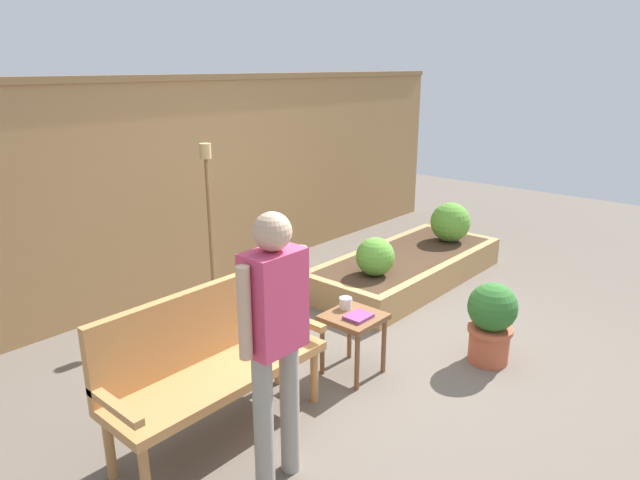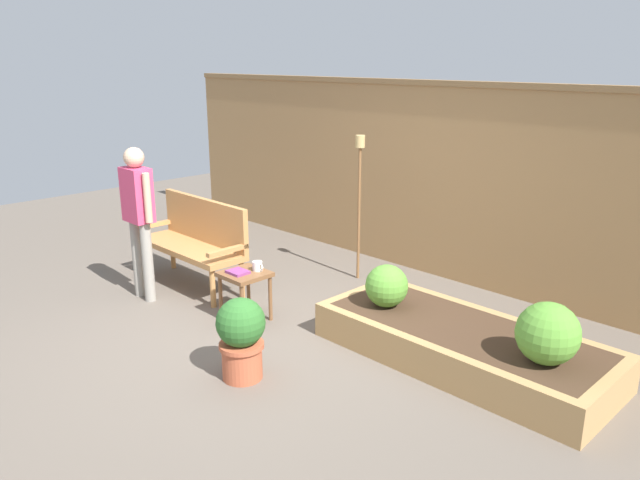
# 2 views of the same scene
# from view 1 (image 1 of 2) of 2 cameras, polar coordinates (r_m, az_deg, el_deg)

# --- Properties ---
(ground_plane) EXTENTS (14.00, 14.00, 0.00)m
(ground_plane) POSITION_cam_1_polar(r_m,az_deg,el_deg) (4.55, 8.57, -12.41)
(ground_plane) COLOR #60564C
(fence_back) EXTENTS (8.40, 0.14, 2.16)m
(fence_back) POSITION_cam_1_polar(r_m,az_deg,el_deg) (5.88, -12.75, 5.60)
(fence_back) COLOR #A37A4C
(fence_back) RESTS_ON ground_plane
(garden_bench) EXTENTS (1.44, 0.48, 0.94)m
(garden_bench) POSITION_cam_1_polar(r_m,az_deg,el_deg) (3.60, -11.14, -11.21)
(garden_bench) COLOR #B77F47
(garden_bench) RESTS_ON ground_plane
(side_table) EXTENTS (0.40, 0.40, 0.48)m
(side_table) POSITION_cam_1_polar(r_m,az_deg,el_deg) (4.23, 3.42, -8.61)
(side_table) COLOR brown
(side_table) RESTS_ON ground_plane
(cup_on_table) EXTENTS (0.13, 0.09, 0.09)m
(cup_on_table) POSITION_cam_1_polar(r_m,az_deg,el_deg) (4.27, 2.63, -6.41)
(cup_on_table) COLOR silver
(cup_on_table) RESTS_ON side_table
(book_on_table) EXTENTS (0.19, 0.16, 0.02)m
(book_on_table) POSITION_cam_1_polar(r_m,az_deg,el_deg) (4.14, 3.92, -7.76)
(book_on_table) COLOR #7F3875
(book_on_table) RESTS_ON side_table
(potted_boxwood) EXTENTS (0.38, 0.38, 0.66)m
(potted_boxwood) POSITION_cam_1_polar(r_m,az_deg,el_deg) (4.59, 16.98, -7.76)
(potted_boxwood) COLOR #B75638
(potted_boxwood) RESTS_ON ground_plane
(raised_planter_bed) EXTENTS (2.40, 1.00, 0.30)m
(raised_planter_bed) POSITION_cam_1_polar(r_m,az_deg,el_deg) (6.15, 8.79, -2.80)
(raised_planter_bed) COLOR #AD8451
(raised_planter_bed) RESTS_ON ground_plane
(shrub_near_bench) EXTENTS (0.37, 0.37, 0.37)m
(shrub_near_bench) POSITION_cam_1_polar(r_m,az_deg,el_deg) (5.42, 5.62, -1.69)
(shrub_near_bench) COLOR brown
(shrub_near_bench) RESTS_ON raised_planter_bed
(shrub_far_corner) EXTENTS (0.45, 0.45, 0.45)m
(shrub_far_corner) POSITION_cam_1_polar(r_m,az_deg,el_deg) (6.60, 13.08, 1.77)
(shrub_far_corner) COLOR brown
(shrub_far_corner) RESTS_ON raised_planter_bed
(tiki_torch) EXTENTS (0.10, 0.10, 1.60)m
(tiki_torch) POSITION_cam_1_polar(r_m,az_deg,el_deg) (5.07, -11.27, 4.02)
(tiki_torch) COLOR brown
(tiki_torch) RESTS_ON ground_plane
(person_by_bench) EXTENTS (0.47, 0.20, 1.56)m
(person_by_bench) POSITION_cam_1_polar(r_m,az_deg,el_deg) (2.97, -4.62, -8.95)
(person_by_bench) COLOR gray
(person_by_bench) RESTS_ON ground_plane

